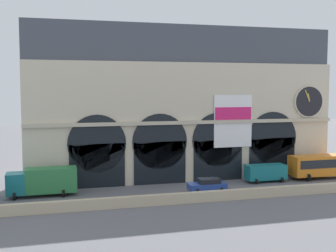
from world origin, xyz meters
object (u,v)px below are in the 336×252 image
(box_truck_west, at_px, (43,181))
(bus_east, at_px, (329,165))
(car_center, at_px, (207,185))
(van_mideast, at_px, (266,172))

(box_truck_west, distance_m, bus_east, 36.56)
(car_center, relative_size, van_mideast, 0.85)
(box_truck_west, bearing_deg, bus_east, 0.15)
(box_truck_west, bearing_deg, car_center, -9.04)
(box_truck_west, xyz_separation_m, bus_east, (36.56, 0.10, 0.08))
(box_truck_west, relative_size, bus_east, 0.68)
(car_center, xyz_separation_m, van_mideast, (9.02, 3.07, 0.44))
(car_center, distance_m, bus_east, 18.56)
(box_truck_west, height_order, bus_east, box_truck_west)
(car_center, distance_m, van_mideast, 9.54)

